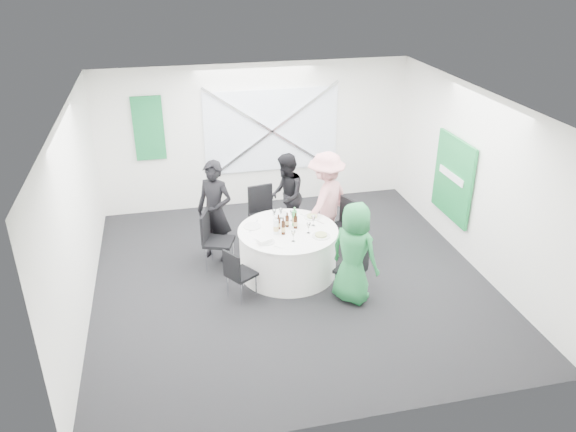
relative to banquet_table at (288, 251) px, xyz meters
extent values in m
plane|color=black|center=(0.00, -0.20, -0.38)|extent=(6.00, 6.00, 0.00)
plane|color=white|center=(0.00, -0.20, 2.42)|extent=(6.00, 6.00, 0.00)
plane|color=white|center=(0.00, 2.80, 1.02)|extent=(6.00, 0.00, 6.00)
plane|color=white|center=(0.00, -3.20, 1.02)|extent=(6.00, 0.00, 6.00)
plane|color=white|center=(-3.00, -0.20, 1.02)|extent=(0.00, 6.00, 6.00)
plane|color=white|center=(3.00, -0.20, 1.02)|extent=(0.00, 6.00, 6.00)
cube|color=silver|center=(0.30, 2.76, 1.12)|extent=(2.60, 0.03, 1.60)
cube|color=silver|center=(0.30, 2.72, 1.12)|extent=(2.63, 0.05, 1.84)
cube|color=silver|center=(0.30, 2.72, 1.12)|extent=(2.63, 0.05, 1.84)
cube|color=#156B36|center=(-2.00, 2.75, 1.32)|extent=(0.55, 0.04, 1.20)
cube|color=#17803A|center=(2.94, 0.40, 0.82)|extent=(0.05, 1.20, 1.40)
cylinder|color=white|center=(0.00, 0.00, -0.01)|extent=(1.52, 1.52, 0.74)
cylinder|color=white|center=(0.00, 0.00, 0.37)|extent=(1.56, 1.56, 0.02)
cube|color=black|center=(-0.17, 1.04, 0.11)|extent=(0.53, 0.53, 0.05)
cube|color=black|center=(-0.21, 1.26, 0.39)|extent=(0.44, 0.12, 0.49)
cylinder|color=silver|center=(-0.02, 1.26, -0.14)|extent=(0.02, 0.02, 0.47)
cylinder|color=silver|center=(-0.39, 1.19, -0.14)|extent=(0.02, 0.02, 0.47)
cylinder|color=silver|center=(0.04, 0.89, -0.14)|extent=(0.02, 0.02, 0.47)
cylinder|color=silver|center=(-0.33, 0.83, -0.14)|extent=(0.02, 0.02, 0.47)
cube|color=black|center=(-1.04, 0.38, 0.09)|extent=(0.57, 0.57, 0.05)
cube|color=black|center=(-1.24, 0.46, 0.35)|extent=(0.18, 0.41, 0.47)
cylinder|color=silver|center=(-1.15, 0.61, -0.16)|extent=(0.02, 0.02, 0.45)
cylinder|color=silver|center=(-1.27, 0.28, -0.16)|extent=(0.02, 0.02, 0.45)
cylinder|color=silver|center=(-0.81, 0.49, -0.16)|extent=(0.02, 0.02, 0.45)
cylinder|color=silver|center=(-0.94, 0.15, -0.16)|extent=(0.02, 0.02, 0.45)
cube|color=black|center=(0.94, 0.37, 0.10)|extent=(0.58, 0.58, 0.05)
cube|color=black|center=(1.14, 0.44, 0.36)|extent=(0.19, 0.41, 0.48)
cylinder|color=silver|center=(1.17, 0.26, -0.15)|extent=(0.02, 0.02, 0.45)
cylinder|color=silver|center=(1.04, 0.60, -0.15)|extent=(0.02, 0.02, 0.45)
cylinder|color=silver|center=(0.84, 0.13, -0.15)|extent=(0.02, 0.02, 0.45)
cylinder|color=silver|center=(0.71, 0.47, -0.15)|extent=(0.02, 0.02, 0.45)
cube|color=black|center=(0.76, -0.81, 0.04)|extent=(0.55, 0.55, 0.05)
cube|color=black|center=(0.88, -0.95, 0.27)|extent=(0.30, 0.28, 0.42)
cylinder|color=silver|center=(0.75, -1.04, -0.18)|extent=(0.02, 0.02, 0.40)
cylinder|color=silver|center=(0.98, -0.82, -0.18)|extent=(0.02, 0.02, 0.40)
cylinder|color=silver|center=(0.53, -0.81, -0.18)|extent=(0.02, 0.02, 0.40)
cylinder|color=silver|center=(0.77, -0.59, -0.18)|extent=(0.02, 0.02, 0.40)
cube|color=black|center=(-0.82, -0.54, 0.02)|extent=(0.51, 0.51, 0.04)
cube|color=black|center=(-0.97, -0.64, 0.24)|extent=(0.22, 0.31, 0.40)
cylinder|color=silver|center=(-1.03, -0.50, -0.19)|extent=(0.02, 0.02, 0.38)
cylinder|color=silver|center=(-0.87, -0.75, -0.19)|extent=(0.02, 0.02, 0.38)
cylinder|color=silver|center=(-0.78, -0.33, -0.19)|extent=(0.02, 0.02, 0.38)
cylinder|color=silver|center=(-0.62, -0.58, -0.19)|extent=(0.02, 0.02, 0.38)
imported|color=black|center=(-1.05, 0.74, 0.47)|extent=(0.74, 0.69, 1.70)
imported|color=black|center=(0.25, 1.25, 0.39)|extent=(0.55, 0.81, 1.54)
imported|color=pink|center=(0.82, 0.73, 0.47)|extent=(1.16, 1.12, 1.71)
imported|color=#227D3E|center=(0.76, -0.94, 0.39)|extent=(0.86, 0.89, 1.54)
cylinder|color=silver|center=(0.00, 0.57, 0.39)|extent=(0.26, 0.26, 0.01)
cylinder|color=silver|center=(-0.52, 0.23, 0.39)|extent=(0.28, 0.28, 0.01)
cylinder|color=silver|center=(0.48, 0.34, 0.39)|extent=(0.26, 0.26, 0.01)
cylinder|color=#A0B963|center=(0.48, 0.34, 0.41)|extent=(0.17, 0.17, 0.02)
cylinder|color=silver|center=(0.44, -0.32, 0.39)|extent=(0.28, 0.28, 0.01)
cylinder|color=#A0B963|center=(0.44, -0.32, 0.41)|extent=(0.18, 0.18, 0.02)
cylinder|color=silver|center=(-0.40, -0.31, 0.39)|extent=(0.26, 0.26, 0.01)
cube|color=white|center=(-0.44, -0.33, 0.42)|extent=(0.23, 0.20, 0.05)
cylinder|color=#331609|center=(-0.13, 0.07, 0.47)|extent=(0.06, 0.06, 0.18)
cylinder|color=#331609|center=(-0.13, 0.07, 0.59)|extent=(0.02, 0.02, 0.06)
cylinder|color=tan|center=(-0.13, 0.07, 0.45)|extent=(0.06, 0.06, 0.06)
cylinder|color=#331609|center=(0.01, 0.11, 0.47)|extent=(0.06, 0.06, 0.18)
cylinder|color=#331609|center=(0.01, 0.11, 0.59)|extent=(0.02, 0.02, 0.06)
cylinder|color=tan|center=(0.01, 0.11, 0.45)|extent=(0.06, 0.06, 0.06)
cylinder|color=#331609|center=(0.13, 0.03, 0.48)|extent=(0.06, 0.06, 0.20)
cylinder|color=#331609|center=(0.13, 0.03, 0.61)|extent=(0.02, 0.02, 0.06)
cylinder|color=tan|center=(0.13, 0.03, 0.46)|extent=(0.06, 0.06, 0.07)
cylinder|color=#331609|center=(-0.10, -0.12, 0.49)|extent=(0.06, 0.06, 0.22)
cylinder|color=#331609|center=(-0.10, -0.12, 0.62)|extent=(0.02, 0.02, 0.06)
cylinder|color=tan|center=(-0.10, -0.12, 0.47)|extent=(0.06, 0.06, 0.08)
cylinder|color=green|center=(0.13, 0.13, 0.51)|extent=(0.08, 0.08, 0.25)
cylinder|color=green|center=(0.13, 0.13, 0.66)|extent=(0.03, 0.03, 0.06)
cylinder|color=tan|center=(0.13, 0.13, 0.48)|extent=(0.08, 0.08, 0.09)
cylinder|color=white|center=(-0.21, -0.09, 0.50)|extent=(0.08, 0.08, 0.24)
cylinder|color=white|center=(-0.21, -0.09, 0.64)|extent=(0.03, 0.03, 0.06)
cylinder|color=tan|center=(-0.21, -0.09, 0.47)|extent=(0.08, 0.08, 0.08)
cylinder|color=white|center=(0.42, 0.06, 0.38)|extent=(0.06, 0.06, 0.00)
cylinder|color=white|center=(0.42, 0.06, 0.43)|extent=(0.01, 0.01, 0.10)
cone|color=white|center=(0.42, 0.06, 0.51)|extent=(0.07, 0.07, 0.08)
cylinder|color=white|center=(0.28, -0.17, 0.38)|extent=(0.06, 0.06, 0.00)
cylinder|color=white|center=(0.28, -0.17, 0.43)|extent=(0.01, 0.01, 0.10)
cone|color=white|center=(0.28, -0.17, 0.51)|extent=(0.07, 0.07, 0.08)
cylinder|color=white|center=(-0.02, 0.42, 0.38)|extent=(0.06, 0.06, 0.00)
cylinder|color=white|center=(-0.02, 0.42, 0.43)|extent=(0.01, 0.01, 0.10)
cone|color=white|center=(-0.02, 0.42, 0.51)|extent=(0.07, 0.07, 0.08)
cylinder|color=white|center=(0.00, -0.37, 0.38)|extent=(0.06, 0.06, 0.00)
cylinder|color=white|center=(0.00, -0.37, 0.43)|extent=(0.01, 0.01, 0.10)
cone|color=white|center=(0.00, -0.37, 0.51)|extent=(0.07, 0.07, 0.08)
cylinder|color=white|center=(0.13, 0.31, 0.38)|extent=(0.06, 0.06, 0.00)
cylinder|color=white|center=(0.13, 0.31, 0.43)|extent=(0.01, 0.01, 0.10)
cone|color=white|center=(0.13, 0.31, 0.51)|extent=(0.07, 0.07, 0.08)
cylinder|color=white|center=(-0.13, 0.40, 0.38)|extent=(0.06, 0.06, 0.00)
cylinder|color=white|center=(-0.13, 0.40, 0.43)|extent=(0.01, 0.01, 0.10)
cone|color=white|center=(-0.13, 0.40, 0.51)|extent=(0.07, 0.07, 0.08)
cube|color=silver|center=(-0.43, 0.39, 0.38)|extent=(0.08, 0.14, 0.01)
cube|color=silver|center=(-0.56, 0.11, 0.38)|extent=(0.08, 0.14, 0.01)
cube|color=silver|center=(-0.53, -0.23, 0.38)|extent=(0.11, 0.12, 0.01)
cube|color=silver|center=(-0.26, -0.51, 0.38)|extent=(0.12, 0.12, 0.01)
cube|color=silver|center=(0.56, 0.13, 0.38)|extent=(0.09, 0.14, 0.01)
cube|color=silver|center=(0.36, 0.45, 0.38)|extent=(0.10, 0.13, 0.01)
camera|label=1|loc=(-1.71, -7.53, 4.37)|focal=35.00mm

